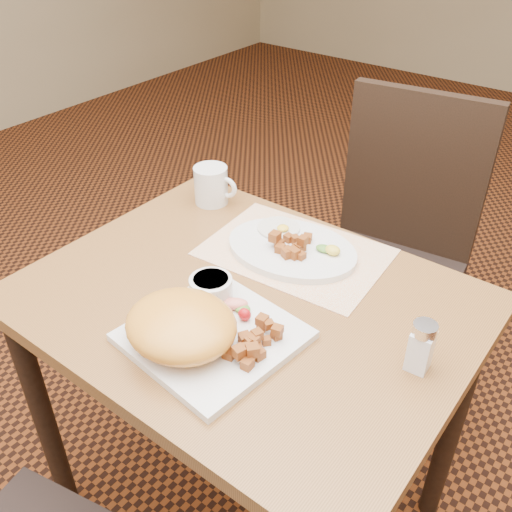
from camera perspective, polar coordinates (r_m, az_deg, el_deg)
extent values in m
plane|color=black|center=(1.74, -0.73, -23.66)|extent=(8.00, 8.00, 0.00)
cube|color=brown|center=(1.18, -0.99, -4.73)|extent=(0.90, 0.70, 0.03)
cylinder|color=black|center=(1.55, -20.40, -15.09)|extent=(0.05, 0.05, 0.71)
cylinder|color=black|center=(1.80, -4.93, -4.19)|extent=(0.05, 0.05, 0.71)
cylinder|color=black|center=(1.53, 19.06, -15.57)|extent=(0.05, 0.05, 0.71)
cube|color=black|center=(1.75, 12.32, -2.42)|extent=(0.47, 0.47, 0.05)
cylinder|color=black|center=(2.01, 18.07, -6.63)|extent=(0.04, 0.04, 0.42)
cylinder|color=black|center=(1.75, 14.94, -13.53)|extent=(0.04, 0.04, 0.42)
cylinder|color=black|center=(2.08, 8.56, -3.57)|extent=(0.04, 0.04, 0.42)
cylinder|color=black|center=(1.82, 4.07, -9.68)|extent=(0.04, 0.04, 0.42)
cube|color=black|center=(1.78, 15.59, 7.95)|extent=(0.42, 0.09, 0.50)
cube|color=white|center=(1.30, 3.91, 0.37)|extent=(0.42, 0.31, 0.00)
cube|color=silver|center=(1.07, -4.29, -7.98)|extent=(0.31, 0.31, 0.02)
ellipsoid|color=orange|center=(1.03, -7.50, -6.83)|extent=(0.21, 0.19, 0.08)
ellipsoid|color=orange|center=(1.03, -7.16, -9.01)|extent=(0.08, 0.08, 0.03)
ellipsoid|color=orange|center=(1.10, -8.59, -5.68)|extent=(0.08, 0.08, 0.03)
cylinder|color=silver|center=(1.13, -4.52, -3.26)|extent=(0.09, 0.09, 0.05)
cylinder|color=beige|center=(1.12, -4.54, -2.36)|extent=(0.07, 0.07, 0.01)
ellipsoid|color=#387223|center=(1.11, -1.42, -5.22)|extent=(0.04, 0.03, 0.01)
ellipsoid|color=red|center=(1.09, -1.15, -5.87)|extent=(0.03, 0.03, 0.03)
ellipsoid|color=#F28C72|center=(1.12, -2.33, -4.78)|extent=(0.07, 0.06, 0.02)
cylinder|color=white|center=(1.35, 2.28, 2.81)|extent=(0.10, 0.10, 0.01)
ellipsoid|color=yellow|center=(1.33, 2.71, 2.82)|extent=(0.03, 0.03, 0.01)
ellipsoid|color=#387223|center=(1.28, 6.85, 0.74)|extent=(0.04, 0.03, 0.01)
ellipsoid|color=yellow|center=(1.27, 7.68, 0.59)|extent=(0.04, 0.03, 0.02)
cube|color=white|center=(1.04, 16.09, -9.10)|extent=(0.04, 0.04, 0.08)
cylinder|color=silver|center=(1.00, 16.54, -7.03)|extent=(0.05, 0.05, 0.02)
cylinder|color=silver|center=(1.48, -4.52, 7.09)|extent=(0.09, 0.09, 0.10)
torus|color=silver|center=(1.46, -2.97, 6.84)|extent=(0.06, 0.02, 0.06)
cube|color=#944A17|center=(1.04, -1.12, -8.28)|extent=(0.03, 0.03, 0.02)
cube|color=#944A17|center=(0.99, -1.72, -9.57)|extent=(0.03, 0.02, 0.02)
cube|color=#944A17|center=(1.07, 0.56, -7.06)|extent=(0.02, 0.02, 0.01)
cube|color=#944A17|center=(1.00, -0.87, -10.74)|extent=(0.02, 0.02, 0.02)
cube|color=#944A17|center=(1.04, 2.15, -7.41)|extent=(0.02, 0.02, 0.02)
cube|color=#944A17|center=(1.03, 0.05, -9.09)|extent=(0.02, 0.02, 0.02)
cube|color=#944A17|center=(1.03, -0.89, -8.91)|extent=(0.02, 0.02, 0.01)
cube|color=#944A17|center=(1.03, 0.12, -7.88)|extent=(0.02, 0.02, 0.02)
cube|color=#944A17|center=(1.05, 2.03, -7.87)|extent=(0.02, 0.02, 0.01)
cube|color=#944A17|center=(1.02, -0.18, -8.43)|extent=(0.02, 0.02, 0.02)
cube|color=#944A17|center=(1.04, -0.30, -8.62)|extent=(0.03, 0.03, 0.02)
cube|color=#944A17|center=(1.03, -3.26, -9.03)|extent=(0.03, 0.03, 0.02)
cube|color=#944A17|center=(1.04, 1.05, -8.48)|extent=(0.02, 0.02, 0.01)
cube|color=#944A17|center=(1.02, -0.40, -8.17)|extent=(0.02, 0.02, 0.01)
cube|color=#944A17|center=(1.05, 2.10, -7.89)|extent=(0.02, 0.02, 0.02)
cube|color=#944A17|center=(1.06, 0.62, -6.43)|extent=(0.02, 0.02, 0.02)
cube|color=#944A17|center=(1.03, -0.38, -8.88)|extent=(0.02, 0.03, 0.02)
cube|color=#944A17|center=(1.05, -0.18, -8.18)|extent=(0.02, 0.02, 0.01)
cube|color=#944A17|center=(1.00, -0.95, -9.25)|extent=(0.02, 0.02, 0.02)
cube|color=#944A17|center=(1.01, -0.60, -10.00)|extent=(0.02, 0.02, 0.02)
cube|color=#944A17|center=(1.00, -0.34, -9.41)|extent=(0.03, 0.03, 0.02)
cube|color=#944A17|center=(1.05, 1.29, -6.88)|extent=(0.02, 0.02, 0.01)
cube|color=#944A17|center=(1.02, -1.01, -9.70)|extent=(0.03, 0.03, 0.02)
cube|color=#944A17|center=(1.01, 0.26, -9.76)|extent=(0.02, 0.02, 0.02)
cube|color=#944A17|center=(1.02, -0.63, -8.48)|extent=(0.02, 0.02, 0.01)
cube|color=#944A17|center=(1.02, -2.69, -9.73)|extent=(0.02, 0.02, 0.02)
cube|color=#944A17|center=(1.27, 2.42, 0.75)|extent=(0.02, 0.02, 0.02)
cube|color=#944A17|center=(1.25, 3.83, 0.18)|extent=(0.02, 0.02, 0.02)
cube|color=#944A17|center=(1.26, 4.70, 1.53)|extent=(0.02, 0.02, 0.02)
cube|color=#944A17|center=(1.25, 3.82, 0.25)|extent=(0.03, 0.02, 0.02)
cube|color=#944A17|center=(1.26, 3.12, 0.55)|extent=(0.02, 0.02, 0.02)
cube|color=#944A17|center=(1.31, 5.15, 1.79)|extent=(0.03, 0.03, 0.02)
cube|color=#944A17|center=(1.30, 3.27, 1.81)|extent=(0.02, 0.02, 0.02)
cube|color=#944A17|center=(1.25, 4.50, 0.03)|extent=(0.02, 0.02, 0.01)
cube|color=#944A17|center=(1.27, 3.91, 0.77)|extent=(0.02, 0.02, 0.01)
cube|color=#944A17|center=(1.30, 3.92, 1.67)|extent=(0.02, 0.02, 0.02)
cube|color=#944A17|center=(1.27, 1.90, 1.94)|extent=(0.02, 0.03, 0.02)
cube|color=#944A17|center=(1.27, 4.41, 0.89)|extent=(0.03, 0.03, 0.02)
cube|color=#944A17|center=(1.28, 2.36, 1.26)|extent=(0.02, 0.02, 0.02)
cube|color=#944A17|center=(1.25, 3.19, 0.29)|extent=(0.02, 0.02, 0.02)
cube|color=#944A17|center=(1.25, 3.18, 0.32)|extent=(0.03, 0.03, 0.02)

